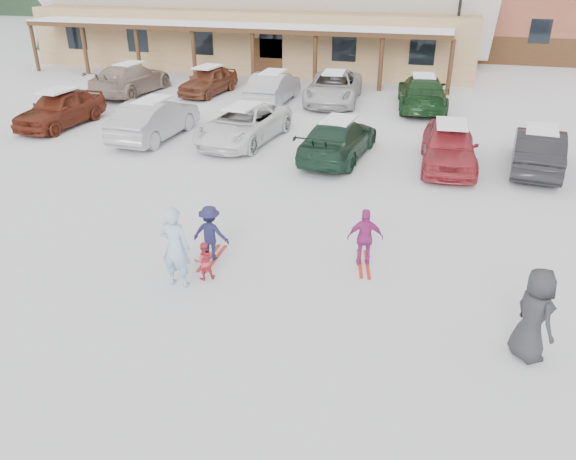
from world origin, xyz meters
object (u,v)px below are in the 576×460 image
(toddler_red, at_px, (204,261))
(parked_car_8, at_px, (208,80))
(day_lodge, at_px, (261,0))
(adult_skier, at_px, (175,247))
(parked_car_0, at_px, (60,108))
(parked_car_2, at_px, (243,124))
(parked_car_7, at_px, (131,79))
(parked_car_10, at_px, (333,88))
(parked_car_1, at_px, (154,119))
(parked_car_5, at_px, (538,150))
(parked_car_11, at_px, (422,92))
(parked_car_4, at_px, (449,145))
(bystander_dark, at_px, (534,315))
(parked_car_3, at_px, (338,139))
(child_navy, at_px, (210,233))
(lamp_post, at_px, (458,20))
(parked_car_9, at_px, (273,87))
(child_magenta, at_px, (365,238))

(toddler_red, bearing_deg, parked_car_8, -98.82)
(day_lodge, distance_m, adult_skier, 29.38)
(parked_car_0, relative_size, parked_car_2, 0.89)
(parked_car_7, distance_m, parked_car_10, 10.75)
(parked_car_1, height_order, parked_car_5, parked_car_1)
(parked_car_0, bearing_deg, parked_car_11, 29.46)
(parked_car_0, relative_size, parked_car_5, 1.02)
(parked_car_4, xyz_separation_m, parked_car_5, (2.94, 0.45, -0.04))
(parked_car_1, distance_m, parked_car_7, 8.57)
(adult_skier, distance_m, bystander_dark, 7.32)
(parked_car_3, bearing_deg, child_navy, 85.40)
(parked_car_5, relative_size, parked_car_10, 0.83)
(parked_car_10, bearing_deg, lamp_post, 46.64)
(day_lodge, bearing_deg, parked_car_7, -107.70)
(day_lodge, bearing_deg, parked_car_11, -42.82)
(adult_skier, distance_m, parked_car_9, 17.33)
(bystander_dark, relative_size, parked_car_2, 0.36)
(child_navy, height_order, parked_car_8, parked_car_8)
(parked_car_8, bearing_deg, adult_skier, -62.22)
(parked_car_3, bearing_deg, day_lodge, -58.71)
(child_navy, distance_m, parked_car_5, 12.14)
(toddler_red, bearing_deg, adult_skier, 9.83)
(parked_car_2, bearing_deg, parked_car_10, 80.94)
(parked_car_8, bearing_deg, parked_car_2, -51.11)
(parked_car_2, height_order, parked_car_8, parked_car_8)
(parked_car_0, relative_size, parked_car_10, 0.84)
(parked_car_10, xyz_separation_m, parked_car_11, (4.33, -0.15, 0.04))
(lamp_post, height_order, toddler_red, lamp_post)
(adult_skier, bearing_deg, toddler_red, -136.99)
(adult_skier, bearing_deg, parked_car_10, -87.87)
(day_lodge, bearing_deg, toddler_red, -74.81)
(parked_car_2, bearing_deg, parked_car_9, 103.65)
(parked_car_5, bearing_deg, parked_car_8, -21.06)
(parked_car_0, distance_m, parked_car_9, 9.99)
(lamp_post, height_order, parked_car_8, lamp_post)
(parked_car_1, bearing_deg, bystander_dark, 143.05)
(child_navy, height_order, parked_car_11, parked_car_11)
(parked_car_3, bearing_deg, parked_car_9, -52.10)
(parked_car_4, relative_size, parked_car_7, 0.84)
(parked_car_5, bearing_deg, child_navy, 52.72)
(child_magenta, relative_size, parked_car_1, 0.30)
(child_magenta, relative_size, parked_car_10, 0.27)
(parked_car_4, bearing_deg, bystander_dark, -83.97)
(parked_car_9, bearing_deg, parked_car_11, -173.93)
(bystander_dark, xyz_separation_m, parked_car_3, (-5.50, 10.20, -0.21))
(parked_car_3, xyz_separation_m, parked_car_5, (6.81, 0.53, 0.02))
(child_magenta, distance_m, parked_car_8, 19.22)
(parked_car_0, height_order, parked_car_1, parked_car_1)
(day_lodge, distance_m, parked_car_8, 10.83)
(parked_car_3, relative_size, parked_car_11, 0.90)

